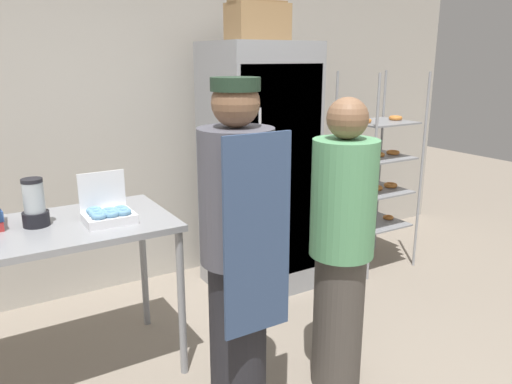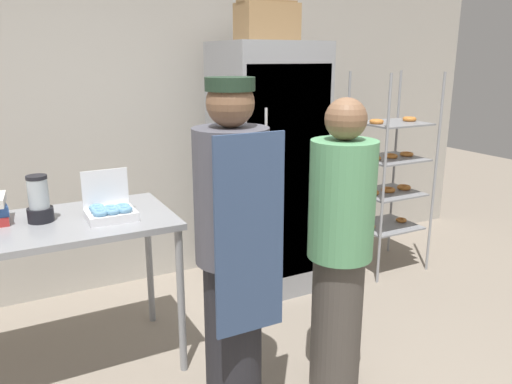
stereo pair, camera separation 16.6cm
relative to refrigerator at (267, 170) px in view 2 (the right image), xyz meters
name	(u,v)px [view 2 (the right image)]	position (x,y,z in m)	size (l,w,h in m)	color
back_wall	(165,104)	(-0.60, 0.63, 0.48)	(6.40, 0.12, 2.88)	#B7B2A8
refrigerator	(267,170)	(0.00, 0.00, 0.00)	(0.74, 0.69, 1.91)	gray
baking_rack	(389,174)	(1.10, -0.16, -0.12)	(0.58, 0.51, 1.69)	#93969B
prep_counter	(62,238)	(-1.57, -0.47, -0.13)	(1.22, 0.73, 0.92)	gray
donut_box	(110,211)	(-1.31, -0.56, 0.02)	(0.26, 0.22, 0.26)	white
blender_pitcher	(39,201)	(-1.66, -0.41, 0.08)	(0.14, 0.14, 0.26)	black
cardboard_storage_box	(267,22)	(0.00, 0.01, 1.09)	(0.43, 0.26, 0.28)	#937047
person_baker	(233,248)	(-0.86, -1.21, -0.06)	(0.36, 0.38, 1.72)	#232328
person_customer	(340,249)	(-0.29, -1.32, -0.13)	(0.34, 0.34, 1.62)	#47423D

